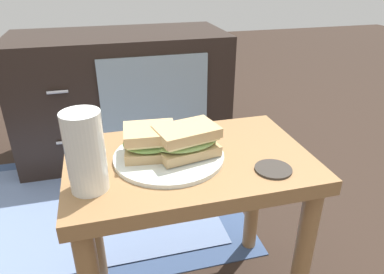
% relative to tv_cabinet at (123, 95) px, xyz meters
% --- Properties ---
extents(side_table, '(0.56, 0.36, 0.46)m').
position_rel_tv_cabinet_xyz_m(side_table, '(0.08, -0.95, 0.08)').
color(side_table, olive).
rests_on(side_table, ground).
extents(tv_cabinet, '(0.96, 0.46, 0.58)m').
position_rel_tv_cabinet_xyz_m(tv_cabinet, '(0.00, 0.00, 0.00)').
color(tv_cabinet, black).
rests_on(tv_cabinet, ground).
extents(area_rug, '(1.11, 0.85, 0.01)m').
position_rel_tv_cabinet_xyz_m(area_rug, '(-0.18, -0.44, -0.29)').
color(area_rug, '#384C72').
rests_on(area_rug, ground).
extents(plate, '(0.25, 0.25, 0.01)m').
position_rel_tv_cabinet_xyz_m(plate, '(0.04, -0.94, 0.17)').
color(plate, silver).
rests_on(plate, side_table).
extents(sandwich_front, '(0.14, 0.12, 0.07)m').
position_rel_tv_cabinet_xyz_m(sandwich_front, '(-0.00, -0.93, 0.21)').
color(sandwich_front, tan).
rests_on(sandwich_front, plate).
extents(sandwich_back, '(0.16, 0.12, 0.07)m').
position_rel_tv_cabinet_xyz_m(sandwich_back, '(0.07, -0.95, 0.22)').
color(sandwich_back, tan).
rests_on(sandwich_back, plate).
extents(beer_glass, '(0.07, 0.07, 0.16)m').
position_rel_tv_cabinet_xyz_m(beer_glass, '(-0.14, -1.02, 0.25)').
color(beer_glass, silver).
rests_on(beer_glass, side_table).
extents(coaster, '(0.08, 0.08, 0.01)m').
position_rel_tv_cabinet_xyz_m(coaster, '(0.24, -1.05, 0.17)').
color(coaster, '#332D28').
rests_on(coaster, side_table).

